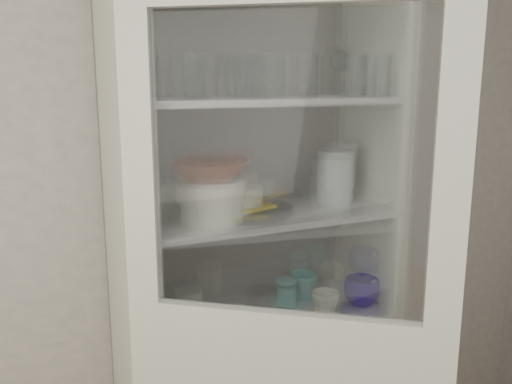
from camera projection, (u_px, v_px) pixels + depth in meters
name	position (u px, v px, depth m)	size (l,w,h in m)	color
wall_back	(183.00, 193.00, 2.05)	(3.60, 0.02, 2.60)	#A09E9A
pantry_cabinet	(249.00, 288.00, 2.06)	(1.00, 0.45, 2.10)	silver
tumbler_0	(147.00, 75.00, 1.55)	(0.07, 0.07, 0.14)	silver
tumbler_1	(196.00, 76.00, 1.64)	(0.07, 0.07, 0.14)	silver
tumbler_2	(274.00, 76.00, 1.70)	(0.07, 0.07, 0.14)	silver
tumbler_3	(252.00, 75.00, 1.68)	(0.07, 0.07, 0.15)	silver
tumbler_4	(307.00, 75.00, 1.80)	(0.07, 0.07, 0.15)	silver
tumbler_5	(357.00, 76.00, 1.85)	(0.07, 0.07, 0.14)	silver
tumbler_6	(380.00, 76.00, 1.88)	(0.07, 0.07, 0.14)	silver
tumbler_7	(161.00, 77.00, 1.68)	(0.07, 0.07, 0.13)	silver
tumbler_8	(194.00, 75.00, 1.74)	(0.07, 0.07, 0.14)	silver
tumbler_9	(243.00, 78.00, 1.79)	(0.06, 0.06, 0.13)	silver
tumbler_10	(236.00, 77.00, 1.81)	(0.07, 0.07, 0.13)	silver
tumbler_11	(262.00, 76.00, 1.87)	(0.07, 0.07, 0.14)	silver
goblet_0	(128.00, 73.00, 1.77)	(0.07, 0.07, 0.16)	silver
goblet_1	(225.00, 74.00, 1.93)	(0.07, 0.07, 0.16)	silver
goblet_2	(251.00, 74.00, 1.91)	(0.07, 0.07, 0.16)	silver
goblet_3	(339.00, 70.00, 2.11)	(0.08, 0.08, 0.19)	silver
plate_stack_front	(212.00, 210.00, 1.79)	(0.21, 0.21, 0.07)	silver
plate_stack_back	(162.00, 195.00, 1.93)	(0.20, 0.20, 0.11)	silver
cream_bowl	(211.00, 189.00, 1.78)	(0.23, 0.23, 0.07)	beige
terracotta_bowl	(211.00, 169.00, 1.76)	(0.25, 0.25, 0.06)	brown
glass_platter	(243.00, 210.00, 1.90)	(0.35, 0.35, 0.02)	silver
yellow_trivet	(243.00, 206.00, 1.90)	(0.17, 0.17, 0.01)	yellow
white_ramekin	(243.00, 196.00, 1.89)	(0.14, 0.14, 0.06)	silver
grey_bowl_stack	(335.00, 177.00, 2.04)	(0.14, 0.14, 0.20)	#B8C3C1
mug_blue	(362.00, 291.00, 2.10)	(0.14, 0.14, 0.11)	#110784
mug_teal	(304.00, 286.00, 2.15)	(0.11, 0.11, 0.11)	#167D7D
mug_white	(325.00, 304.00, 1.99)	(0.11, 0.11, 0.10)	silver
teal_jar	(286.00, 293.00, 2.09)	(0.08, 0.08, 0.10)	#167D7D
measuring_cups	(245.00, 321.00, 1.91)	(0.10, 0.10, 0.04)	#BCBCBF
white_canister	(189.00, 305.00, 1.95)	(0.10, 0.10, 0.12)	silver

